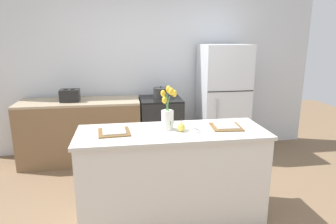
% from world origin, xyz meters
% --- Properties ---
extents(ground_plane, '(10.00, 10.00, 0.00)m').
position_xyz_m(ground_plane, '(0.00, 0.00, 0.00)').
color(ground_plane, brown).
extents(back_wall, '(5.20, 0.08, 2.70)m').
position_xyz_m(back_wall, '(0.00, 2.00, 1.35)').
color(back_wall, silver).
rests_on(back_wall, ground_plane).
extents(kitchen_island, '(1.80, 0.66, 0.92)m').
position_xyz_m(kitchen_island, '(0.00, 0.00, 0.46)').
color(kitchen_island, silver).
rests_on(kitchen_island, ground_plane).
extents(back_counter, '(1.68, 0.60, 0.90)m').
position_xyz_m(back_counter, '(-1.06, 1.60, 0.45)').
color(back_counter, brown).
rests_on(back_counter, ground_plane).
extents(stove_range, '(0.60, 0.61, 0.90)m').
position_xyz_m(stove_range, '(0.10, 1.60, 0.45)').
color(stove_range, black).
rests_on(stove_range, ground_plane).
extents(refrigerator, '(0.68, 0.67, 1.67)m').
position_xyz_m(refrigerator, '(1.05, 1.60, 0.84)').
color(refrigerator, silver).
rests_on(refrigerator, ground_plane).
extents(flower_vase, '(0.15, 0.17, 0.42)m').
position_xyz_m(flower_vase, '(-0.03, 0.05, 1.07)').
color(flower_vase, silver).
rests_on(flower_vase, kitchen_island).
extents(pear_figurine, '(0.07, 0.07, 0.12)m').
position_xyz_m(pear_figurine, '(0.08, -0.04, 0.97)').
color(pear_figurine, '#E5CC4C').
rests_on(pear_figurine, kitchen_island).
extents(plate_setting_left, '(0.31, 0.31, 0.02)m').
position_xyz_m(plate_setting_left, '(-0.54, 0.02, 0.93)').
color(plate_setting_left, brown).
rests_on(plate_setting_left, kitchen_island).
extents(plate_setting_right, '(0.31, 0.31, 0.02)m').
position_xyz_m(plate_setting_right, '(0.54, 0.02, 0.93)').
color(plate_setting_right, brown).
rests_on(plate_setting_right, kitchen_island).
extents(toaster, '(0.28, 0.18, 0.17)m').
position_xyz_m(toaster, '(-1.17, 1.57, 0.99)').
color(toaster, black).
rests_on(toaster, back_counter).
extents(cooking_pot, '(0.22, 0.22, 0.18)m').
position_xyz_m(cooking_pot, '(0.10, 1.58, 0.98)').
color(cooking_pot, '#2D2D2D').
rests_on(cooking_pot, stove_range).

